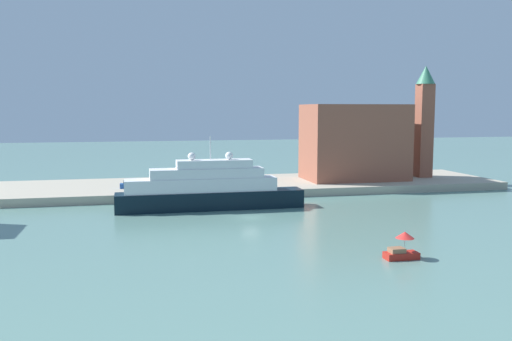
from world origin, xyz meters
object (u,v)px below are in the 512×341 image
at_px(harbor_building, 354,142).
at_px(bell_tower, 424,117).
at_px(small_motorboat, 402,248).
at_px(person_figure, 151,183).
at_px(parked_car, 132,185).
at_px(mooring_bollard, 234,188).
at_px(large_yacht, 208,189).

bearing_deg(harbor_building, bell_tower, 1.41).
distance_m(small_motorboat, person_figure, 55.72).
relative_size(parked_car, mooring_bollard, 6.68).
height_order(small_motorboat, parked_car, small_motorboat).
distance_m(person_figure, mooring_bollard, 16.18).
distance_m(harbor_building, person_figure, 41.44).
xyz_separation_m(small_motorboat, person_figure, (-24.22, 50.17, 1.00)).
bearing_deg(small_motorboat, parked_car, 119.39).
distance_m(harbor_building, mooring_bollard, 29.14).
bearing_deg(small_motorboat, harbor_building, 72.28).
bearing_deg(person_figure, large_yacht, -64.28).
bearing_deg(mooring_bollard, person_figure, 151.73).
bearing_deg(large_yacht, small_motorboat, -64.20).
relative_size(large_yacht, parked_car, 6.95).
bearing_deg(person_figure, small_motorboat, -64.23).
distance_m(large_yacht, person_figure, 19.14).
xyz_separation_m(bell_tower, mooring_bollard, (-42.30, -9.85, -12.25)).
xyz_separation_m(small_motorboat, harbor_building, (16.61, 51.97, 7.87)).
xyz_separation_m(bell_tower, person_figure, (-56.54, -2.19, -11.85)).
xyz_separation_m(large_yacht, harbor_building, (32.54, 19.02, 5.91)).
relative_size(harbor_building, parked_car, 4.71).
bearing_deg(parked_car, harbor_building, 3.69).
height_order(harbor_building, bell_tower, bell_tower).
height_order(large_yacht, bell_tower, bell_tower).
height_order(large_yacht, person_figure, large_yacht).
bearing_deg(mooring_bollard, small_motorboat, -76.79).
bearing_deg(bell_tower, small_motorboat, -121.68).
distance_m(parked_car, mooring_bollard, 18.87).
relative_size(large_yacht, person_figure, 18.97).
relative_size(parked_car, person_figure, 2.73).
height_order(person_figure, mooring_bollard, person_figure).
height_order(bell_tower, person_figure, bell_tower).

